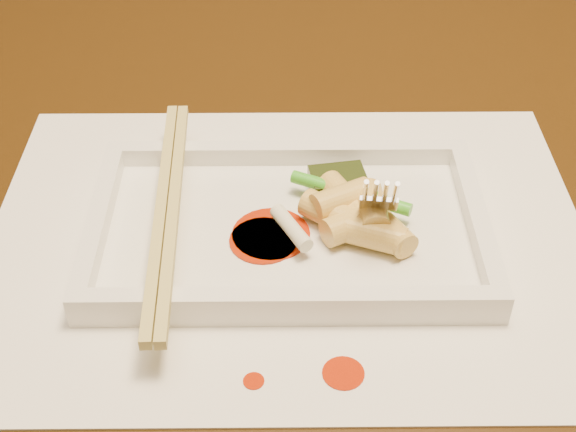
{
  "coord_description": "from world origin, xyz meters",
  "views": [
    {
      "loc": [
        0.03,
        -0.55,
        1.11
      ],
      "look_at": [
        0.03,
        -0.15,
        0.77
      ],
      "focal_mm": 50.0,
      "sensor_mm": 36.0,
      "label": 1
    }
  ],
  "objects_px": {
    "table": "(248,208)",
    "fork": "(401,118)",
    "plate_base": "(288,232)",
    "chopstick_a": "(161,208)",
    "placemat": "(288,237)"
  },
  "relations": [
    {
      "from": "table",
      "to": "fork",
      "type": "height_order",
      "value": "fork"
    },
    {
      "from": "plate_base",
      "to": "fork",
      "type": "xyz_separation_m",
      "value": [
        0.07,
        0.02,
        0.08
      ]
    },
    {
      "from": "table",
      "to": "chopstick_a",
      "type": "bearing_deg",
      "value": -107.16
    },
    {
      "from": "table",
      "to": "fork",
      "type": "bearing_deg",
      "value": -52.16
    },
    {
      "from": "fork",
      "to": "table",
      "type": "bearing_deg",
      "value": 127.84
    },
    {
      "from": "table",
      "to": "placemat",
      "type": "distance_m",
      "value": 0.19
    },
    {
      "from": "table",
      "to": "plate_base",
      "type": "height_order",
      "value": "plate_base"
    },
    {
      "from": "table",
      "to": "chopstick_a",
      "type": "distance_m",
      "value": 0.2
    },
    {
      "from": "table",
      "to": "placemat",
      "type": "bearing_deg",
      "value": -77.18
    },
    {
      "from": "placemat",
      "to": "chopstick_a",
      "type": "xyz_separation_m",
      "value": [
        -0.08,
        0.0,
        0.03
      ]
    },
    {
      "from": "plate_base",
      "to": "fork",
      "type": "height_order",
      "value": "fork"
    },
    {
      "from": "table",
      "to": "fork",
      "type": "relative_size",
      "value": 10.0
    },
    {
      "from": "plate_base",
      "to": "chopstick_a",
      "type": "distance_m",
      "value": 0.08
    },
    {
      "from": "placemat",
      "to": "fork",
      "type": "bearing_deg",
      "value": 14.42
    },
    {
      "from": "plate_base",
      "to": "fork",
      "type": "relative_size",
      "value": 1.86
    }
  ]
}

